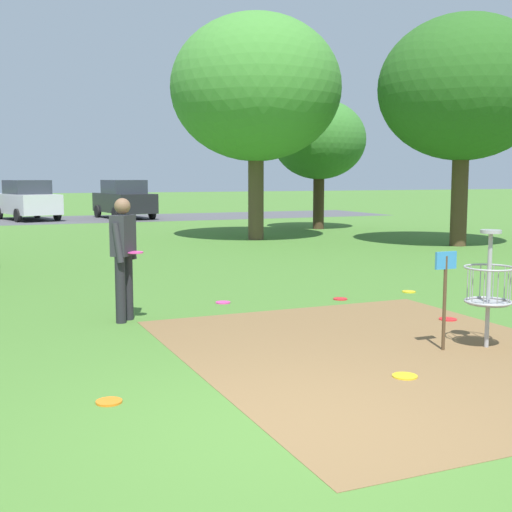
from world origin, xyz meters
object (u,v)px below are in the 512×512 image
at_px(frisbee_by_tee, 109,402).
at_px(tree_mid_right, 463,89).
at_px(tree_far_left, 256,89).
at_px(parked_car_rightmost, 124,199).
at_px(disc_golf_basket, 484,284).
at_px(parked_car_center_right, 27,200).
at_px(frisbee_far_right, 405,376).
at_px(frisbee_mid_grass, 340,299).
at_px(frisbee_far_left, 409,292).
at_px(tree_near_right, 319,140).
at_px(player_foreground_watching, 124,252).
at_px(frisbee_scattered_a, 448,319).
at_px(frisbee_scattered_b, 223,302).

relative_size(frisbee_by_tee, tree_mid_right, 0.04).
xyz_separation_m(tree_far_left, parked_car_rightmost, (-1.52, 12.61, -3.81)).
distance_m(disc_golf_basket, parked_car_center_right, 26.94).
bearing_deg(frisbee_far_right, tree_mid_right, 48.16).
bearing_deg(frisbee_mid_grass, parked_car_center_right, 97.36).
distance_m(frisbee_far_left, parked_car_center_right, 23.72).
bearing_deg(frisbee_mid_grass, tree_near_right, 62.99).
bearing_deg(frisbee_by_tee, tree_far_left, 62.11).
bearing_deg(tree_near_right, frisbee_by_tee, -123.59).
xyz_separation_m(frisbee_by_tee, tree_mid_right, (11.98, 9.77, 4.47)).
bearing_deg(frisbee_far_right, frisbee_far_left, 53.71).
height_order(disc_golf_basket, parked_car_rightmost, parked_car_rightmost).
xyz_separation_m(player_foreground_watching, tree_near_right, (10.42, 13.66, 2.41)).
xyz_separation_m(frisbee_far_left, frisbee_scattered_a, (-0.86, -2.11, 0.00)).
relative_size(tree_far_left, parked_car_center_right, 1.55).
distance_m(frisbee_far_left, frisbee_scattered_b, 3.34).
xyz_separation_m(frisbee_far_right, parked_car_center_right, (-1.45, 27.40, 0.91)).
xyz_separation_m(frisbee_mid_grass, parked_car_rightmost, (1.36, 22.88, 0.91)).
height_order(frisbee_far_right, parked_car_center_right, parked_car_center_right).
bearing_deg(frisbee_scattered_a, frisbee_far_left, 67.74).
distance_m(frisbee_mid_grass, parked_car_rightmost, 22.94).
distance_m(frisbee_scattered_b, parked_car_rightmost, 22.67).
height_order(disc_golf_basket, frisbee_by_tee, disc_golf_basket).
bearing_deg(frisbee_far_left, frisbee_mid_grass, -174.64).
bearing_deg(tree_near_right, frisbee_mid_grass, -117.01).
xyz_separation_m(frisbee_mid_grass, tree_far_left, (2.88, 10.27, 4.72)).
relative_size(disc_golf_basket, tree_far_left, 0.20).
height_order(frisbee_mid_grass, tree_far_left, tree_far_left).
relative_size(frisbee_by_tee, frisbee_mid_grass, 1.01).
bearing_deg(frisbee_far_right, tree_far_left, 72.64).
distance_m(parked_car_center_right, parked_car_rightmost, 4.42).
distance_m(frisbee_far_left, tree_mid_right, 9.65).
height_order(frisbee_scattered_b, parked_car_rightmost, parked_car_rightmost).
height_order(frisbee_far_right, tree_far_left, tree_far_left).
bearing_deg(parked_car_center_right, frisbee_scattered_a, -81.90).
distance_m(frisbee_by_tee, tree_near_right, 20.66).
xyz_separation_m(player_foreground_watching, parked_car_center_right, (0.57, 23.68, -0.05)).
bearing_deg(parked_car_center_right, tree_far_left, -65.80).
height_order(frisbee_mid_grass, parked_car_rightmost, parked_car_rightmost).
bearing_deg(disc_golf_basket, frisbee_far_left, 66.82).
distance_m(player_foreground_watching, frisbee_far_left, 5.15).
bearing_deg(frisbee_mid_grass, parked_car_rightmost, 86.60).
height_order(frisbee_far_left, tree_far_left, tree_far_left).
height_order(frisbee_by_tee, tree_near_right, tree_near_right).
bearing_deg(parked_car_center_right, frisbee_far_left, -79.11).
distance_m(frisbee_far_left, frisbee_far_right, 5.12).
xyz_separation_m(frisbee_far_left, parked_car_rightmost, (-0.09, 22.75, 0.91)).
distance_m(tree_near_right, tree_mid_right, 7.33).
bearing_deg(frisbee_scattered_b, tree_far_left, 64.14).
bearing_deg(parked_car_rightmost, frisbee_far_right, -96.24).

